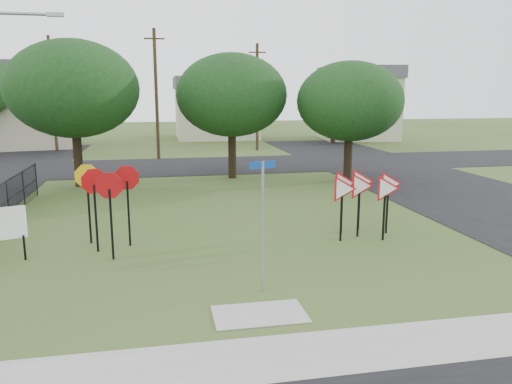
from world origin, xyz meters
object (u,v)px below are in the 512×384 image
Objects in this scene: yield_sign_cluster at (363,188)px; info_board at (3,226)px; stop_sign_cluster at (105,189)px; street_name_sign at (263,219)px.

info_board is (-10.94, -0.50, -0.58)m from yield_sign_cluster.
yield_sign_cluster is at bearing -0.22° from stop_sign_cluster.
street_name_sign is at bearing -27.72° from info_board.
info_board is at bearing 152.28° from street_name_sign.
info_board is at bearing -177.39° from yield_sign_cluster.
stop_sign_cluster is 2.93m from info_board.
yield_sign_cluster reaches higher than info_board.
yield_sign_cluster is 1.80× the size of info_board.
street_name_sign is 2.03× the size of info_board.
street_name_sign is 5.67m from stop_sign_cluster.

